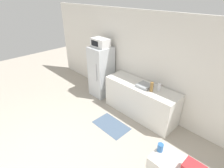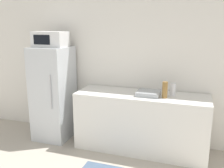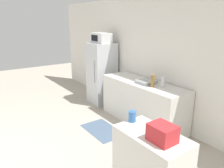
% 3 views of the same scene
% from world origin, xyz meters
% --- Properties ---
extents(wall_back, '(8.00, 0.06, 2.60)m').
position_xyz_m(wall_back, '(0.00, 3.23, 1.30)').
color(wall_back, white).
rests_on(wall_back, ground_plane).
extents(refrigerator, '(0.57, 0.64, 1.56)m').
position_xyz_m(refrigerator, '(-1.39, 2.83, 0.78)').
color(refrigerator, silver).
rests_on(refrigerator, ground_plane).
extents(microwave, '(0.52, 0.34, 0.25)m').
position_xyz_m(microwave, '(-1.39, 2.83, 1.68)').
color(microwave, white).
rests_on(microwave, refrigerator).
extents(counter, '(1.98, 0.64, 0.89)m').
position_xyz_m(counter, '(0.11, 2.86, 0.45)').
color(counter, silver).
rests_on(counter, ground_plane).
extents(sink_basin, '(0.33, 0.32, 0.06)m').
position_xyz_m(sink_basin, '(0.22, 2.84, 0.92)').
color(sink_basin, '#9EA3A8').
rests_on(sink_basin, counter).
extents(bottle_tall, '(0.08, 0.08, 0.23)m').
position_xyz_m(bottle_tall, '(0.46, 2.77, 1.01)').
color(bottle_tall, olive).
rests_on(bottle_tall, counter).
extents(bottle_short, '(0.08, 0.08, 0.19)m').
position_xyz_m(bottle_short, '(0.56, 2.93, 0.99)').
color(bottle_short, silver).
rests_on(bottle_short, counter).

